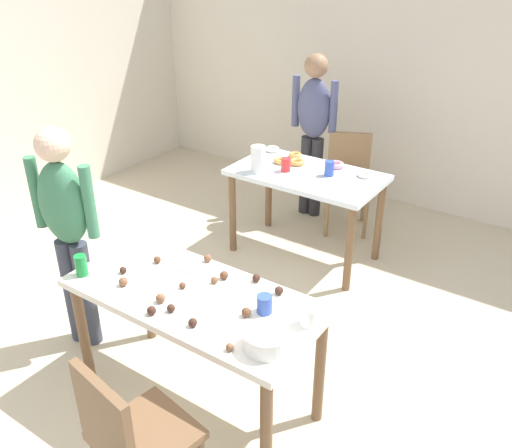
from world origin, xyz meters
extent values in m
plane|color=beige|center=(0.00, 0.00, 0.00)|extent=(6.40, 6.40, 0.00)
cube|color=beige|center=(0.00, 3.20, 1.30)|extent=(6.40, 0.10, 2.60)
cube|color=silver|center=(-0.12, -0.12, 0.73)|extent=(1.39, 0.64, 0.04)
cylinder|color=brown|center=(-0.76, -0.38, 0.35)|extent=(0.06, 0.06, 0.71)
cylinder|color=brown|center=(0.51, -0.38, 0.35)|extent=(0.06, 0.06, 0.71)
cylinder|color=brown|center=(-0.76, 0.14, 0.35)|extent=(0.06, 0.06, 0.71)
cylinder|color=brown|center=(0.51, 0.14, 0.35)|extent=(0.06, 0.06, 0.71)
cube|color=silver|center=(-0.45, 1.67, 0.73)|extent=(1.20, 0.68, 0.04)
cylinder|color=brown|center=(-0.99, 1.39, 0.35)|extent=(0.06, 0.06, 0.71)
cylinder|color=brown|center=(0.09, 1.39, 0.35)|extent=(0.06, 0.06, 0.71)
cylinder|color=brown|center=(-0.99, 1.95, 0.35)|extent=(0.06, 0.06, 0.71)
cylinder|color=brown|center=(0.09, 1.95, 0.35)|extent=(0.06, 0.06, 0.71)
cube|color=brown|center=(0.11, -0.74, 0.43)|extent=(0.46, 0.46, 0.04)
cube|color=brown|center=(0.08, -0.92, 0.66)|extent=(0.38, 0.10, 0.42)
cylinder|color=brown|center=(-0.03, -0.54, 0.21)|extent=(0.04, 0.04, 0.41)
cube|color=olive|center=(-0.36, 2.29, 0.43)|extent=(0.54, 0.54, 0.04)
cube|color=olive|center=(-0.45, 2.45, 0.66)|extent=(0.36, 0.21, 0.42)
cylinder|color=olive|center=(-0.14, 2.22, 0.21)|extent=(0.04, 0.04, 0.41)
cylinder|color=olive|center=(-0.44, 2.06, 0.21)|extent=(0.04, 0.04, 0.41)
cylinder|color=olive|center=(-0.29, 2.52, 0.21)|extent=(0.04, 0.04, 0.41)
cylinder|color=olive|center=(-0.59, 2.36, 0.21)|extent=(0.04, 0.04, 0.41)
cylinder|color=#383D4C|center=(-1.15, -0.14, 0.37)|extent=(0.11, 0.11, 0.75)
cylinder|color=#383D4C|center=(-1.04, -0.11, 0.37)|extent=(0.11, 0.11, 0.75)
ellipsoid|color=#3D7A56|center=(-1.10, -0.12, 1.01)|extent=(0.36, 0.27, 0.53)
sphere|color=beige|center=(-1.10, -0.12, 1.38)|extent=(0.20, 0.20, 0.20)
cylinder|color=#3D7A56|center=(-1.28, -0.17, 1.05)|extent=(0.08, 0.08, 0.45)
cylinder|color=#3D7A56|center=(-0.91, -0.08, 1.05)|extent=(0.08, 0.08, 0.45)
cylinder|color=#28282D|center=(-0.74, 2.40, 0.39)|extent=(0.11, 0.11, 0.77)
cylinder|color=#28282D|center=(-0.85, 2.39, 0.39)|extent=(0.11, 0.11, 0.77)
ellipsoid|color=#4C5175|center=(-0.80, 2.39, 1.05)|extent=(0.32, 0.21, 0.55)
sphere|color=#997051|center=(-0.80, 2.39, 1.42)|extent=(0.21, 0.21, 0.21)
cylinder|color=#4C5175|center=(-0.61, 2.40, 1.09)|extent=(0.07, 0.07, 0.46)
cylinder|color=#4C5175|center=(-0.99, 2.39, 1.09)|extent=(0.07, 0.07, 0.46)
cylinder|color=white|center=(0.43, -0.26, 0.79)|extent=(0.21, 0.21, 0.09)
cylinder|color=#198438|center=(-0.74, -0.32, 0.81)|extent=(0.07, 0.07, 0.12)
cube|color=silver|center=(-0.27, 0.02, 0.75)|extent=(0.17, 0.02, 0.01)
cylinder|color=#3351B2|center=(0.28, -0.04, 0.80)|extent=(0.08, 0.08, 0.10)
cylinder|color=white|center=(0.51, -0.01, 0.80)|extent=(0.08, 0.08, 0.10)
sphere|color=brown|center=(0.31, -0.37, 0.77)|extent=(0.04, 0.04, 0.04)
sphere|color=#3D2319|center=(0.06, -0.33, 0.77)|extent=(0.04, 0.04, 0.04)
sphere|color=brown|center=(-0.20, -0.27, 0.77)|extent=(0.05, 0.05, 0.05)
sphere|color=brown|center=(0.22, -0.12, 0.77)|extent=(0.05, 0.05, 0.05)
sphere|color=#3D2319|center=(-0.11, -0.30, 0.77)|extent=(0.04, 0.04, 0.04)
sphere|color=#3D2319|center=(-0.17, -0.37, 0.77)|extent=(0.05, 0.05, 0.05)
sphere|color=brown|center=(-0.48, 0.00, 0.77)|extent=(0.04, 0.04, 0.04)
sphere|color=brown|center=(-0.20, -0.11, 0.77)|extent=(0.04, 0.04, 0.04)
sphere|color=brown|center=(-0.09, 0.02, 0.77)|extent=(0.04, 0.04, 0.04)
sphere|color=#3D2319|center=(-0.57, -0.19, 0.77)|extent=(0.04, 0.04, 0.04)
sphere|color=#3D2319|center=(0.26, 0.13, 0.77)|extent=(0.05, 0.05, 0.05)
sphere|color=brown|center=(-0.26, 0.17, 0.77)|extent=(0.04, 0.04, 0.04)
sphere|color=brown|center=(-0.47, -0.27, 0.77)|extent=(0.05, 0.05, 0.05)
sphere|color=brown|center=(-0.07, 0.08, 0.77)|extent=(0.05, 0.05, 0.05)
sphere|color=#3D2319|center=(0.09, 0.16, 0.77)|extent=(0.04, 0.04, 0.04)
cylinder|color=white|center=(-0.78, 1.47, 0.86)|extent=(0.12, 0.12, 0.21)
cylinder|color=#3351B2|center=(-0.28, 1.72, 0.81)|extent=(0.08, 0.08, 0.12)
cylinder|color=red|center=(-0.61, 1.60, 0.80)|extent=(0.08, 0.08, 0.11)
torus|color=gold|center=(-0.71, 1.93, 0.77)|extent=(0.11, 0.11, 0.03)
torus|color=white|center=(-0.95, 1.93, 0.77)|extent=(0.12, 0.12, 0.04)
torus|color=pink|center=(-0.32, 1.90, 0.77)|extent=(0.14, 0.14, 0.04)
torus|color=gold|center=(-0.73, 1.74, 0.77)|extent=(0.13, 0.13, 0.04)
torus|color=white|center=(-0.03, 1.85, 0.77)|extent=(0.12, 0.12, 0.04)
torus|color=gold|center=(-0.61, 1.78, 0.77)|extent=(0.13, 0.13, 0.04)
camera|label=1|loc=(1.47, -1.88, 2.39)|focal=38.15mm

